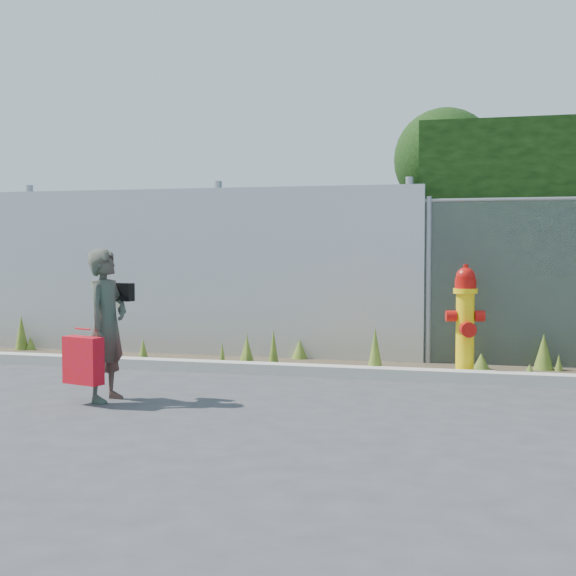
# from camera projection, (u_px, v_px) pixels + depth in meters

# --- Properties ---
(ground) EXTENTS (80.00, 80.00, 0.00)m
(ground) POSITION_uv_depth(u_px,v_px,m) (281.00, 408.00, 7.18)
(ground) COLOR #37383A
(ground) RESTS_ON ground
(curb) EXTENTS (16.00, 0.22, 0.12)m
(curb) POSITION_uv_depth(u_px,v_px,m) (323.00, 371.00, 8.91)
(curb) COLOR #A9A499
(curb) RESTS_ON ground
(weed_strip) EXTENTS (16.00, 1.32, 0.55)m
(weed_strip) POSITION_uv_depth(u_px,v_px,m) (421.00, 360.00, 9.26)
(weed_strip) COLOR #403324
(weed_strip) RESTS_ON ground
(corrugated_fence) EXTENTS (8.50, 0.21, 2.30)m
(corrugated_fence) POSITION_uv_depth(u_px,v_px,m) (108.00, 272.00, 10.85)
(corrugated_fence) COLOR silver
(corrugated_fence) RESTS_ON ground
(fire_hydrant) EXTENTS (0.42, 0.37, 1.25)m
(fire_hydrant) POSITION_uv_depth(u_px,v_px,m) (465.00, 323.00, 8.75)
(fire_hydrant) COLOR yellow
(fire_hydrant) RESTS_ON ground
(woman) EXTENTS (0.38, 0.54, 1.42)m
(woman) POSITION_uv_depth(u_px,v_px,m) (106.00, 325.00, 7.46)
(woman) COLOR #0F644A
(woman) RESTS_ON ground
(red_tote_bag) EXTENTS (0.39, 0.14, 0.51)m
(red_tote_bag) POSITION_uv_depth(u_px,v_px,m) (83.00, 360.00, 7.27)
(red_tote_bag) COLOR red
(black_shoulder_bag) EXTENTS (0.23, 0.10, 0.17)m
(black_shoulder_bag) POSITION_uv_depth(u_px,v_px,m) (122.00, 292.00, 7.66)
(black_shoulder_bag) COLOR black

